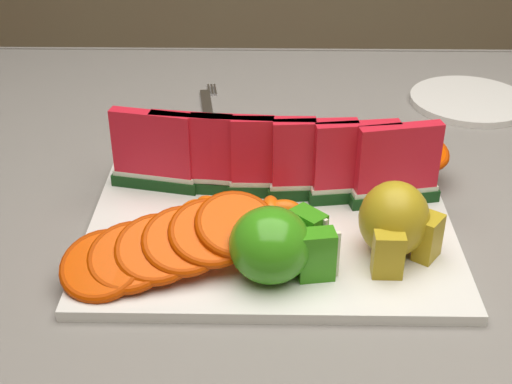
% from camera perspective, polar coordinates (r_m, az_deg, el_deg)
% --- Properties ---
extents(table, '(1.40, 0.90, 0.75)m').
position_cam_1_polar(table, '(0.92, 5.36, -5.83)').
color(table, '#543B1C').
rests_on(table, ground).
extents(tablecloth, '(1.53, 1.03, 0.20)m').
position_cam_1_polar(tablecloth, '(0.89, 5.56, -2.59)').
color(tablecloth, gray).
rests_on(tablecloth, table).
extents(platter, '(0.40, 0.30, 0.01)m').
position_cam_1_polar(platter, '(0.79, 1.18, -2.97)').
color(platter, silver).
rests_on(platter, tablecloth).
extents(apple_cluster, '(0.12, 0.10, 0.08)m').
position_cam_1_polar(apple_cluster, '(0.70, 1.74, -4.26)').
color(apple_cluster, '#277919').
rests_on(apple_cluster, platter).
extents(pear_cluster, '(0.10, 0.10, 0.08)m').
position_cam_1_polar(pear_cluster, '(0.73, 11.11, -2.38)').
color(pear_cluster, '#947007').
rests_on(pear_cluster, platter).
extents(side_plate, '(0.18, 0.18, 0.01)m').
position_cam_1_polar(side_plate, '(1.15, 16.71, 7.02)').
color(side_plate, silver).
rests_on(side_plate, tablecloth).
extents(fork, '(0.04, 0.20, 0.00)m').
position_cam_1_polar(fork, '(1.07, -3.84, 6.49)').
color(fork, silver).
rests_on(fork, tablecloth).
extents(watermelon_row, '(0.39, 0.07, 0.10)m').
position_cam_1_polar(watermelon_row, '(0.82, 1.36, 2.61)').
color(watermelon_row, '#083A11').
rests_on(watermelon_row, platter).
extents(orange_fan_front, '(0.24, 0.15, 0.06)m').
position_cam_1_polar(orange_fan_front, '(0.71, -6.85, -4.19)').
color(orange_fan_front, red).
rests_on(orange_fan_front, platter).
extents(orange_fan_back, '(0.37, 0.10, 0.05)m').
position_cam_1_polar(orange_fan_back, '(0.88, 3.68, 2.89)').
color(orange_fan_back, red).
rests_on(orange_fan_back, platter).
extents(tangerine_segments, '(0.14, 0.06, 0.02)m').
position_cam_1_polar(tangerine_segments, '(0.79, -1.32, -1.46)').
color(tangerine_segments, orange).
rests_on(tangerine_segments, platter).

